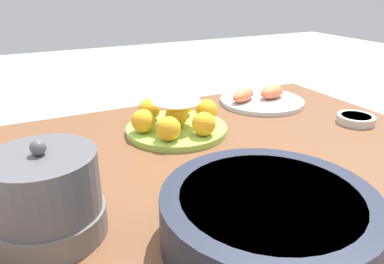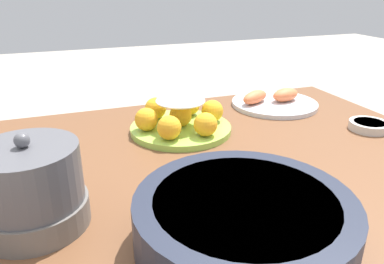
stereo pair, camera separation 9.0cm
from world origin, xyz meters
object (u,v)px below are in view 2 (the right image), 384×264
(sauce_bowl, at_px, (369,125))
(seafood_platter, at_px, (273,101))
(warming_pot, at_px, (31,188))
(cake_plate, at_px, (180,119))
(serving_bowl, at_px, (244,221))
(dining_table, at_px, (205,204))

(sauce_bowl, bearing_deg, seafood_platter, -63.54)
(seafood_platter, distance_m, warming_pot, 0.82)
(sauce_bowl, height_order, warming_pot, warming_pot)
(seafood_platter, xyz_separation_m, warming_pot, (0.71, 0.41, 0.05))
(cake_plate, relative_size, sauce_bowl, 2.59)
(serving_bowl, xyz_separation_m, warming_pot, (0.30, -0.17, 0.02))
(cake_plate, bearing_deg, dining_table, 86.53)
(serving_bowl, distance_m, warming_pot, 0.34)
(dining_table, xyz_separation_m, sauce_bowl, (-0.50, -0.05, 0.11))
(cake_plate, bearing_deg, warming_pot, 40.74)
(dining_table, bearing_deg, cake_plate, -93.47)
(seafood_platter, bearing_deg, serving_bowl, 54.72)
(dining_table, distance_m, seafood_platter, 0.50)
(serving_bowl, height_order, seafood_platter, serving_bowl)
(seafood_platter, relative_size, warming_pot, 1.55)
(dining_table, bearing_deg, sauce_bowl, -174.44)
(dining_table, relative_size, serving_bowl, 3.80)
(cake_plate, bearing_deg, sauce_bowl, 161.26)
(serving_bowl, height_order, warming_pot, warming_pot)
(cake_plate, xyz_separation_m, warming_pot, (0.36, 0.31, 0.03))
(serving_bowl, bearing_deg, seafood_platter, -125.28)
(cake_plate, xyz_separation_m, seafood_platter, (-0.35, -0.10, -0.02))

